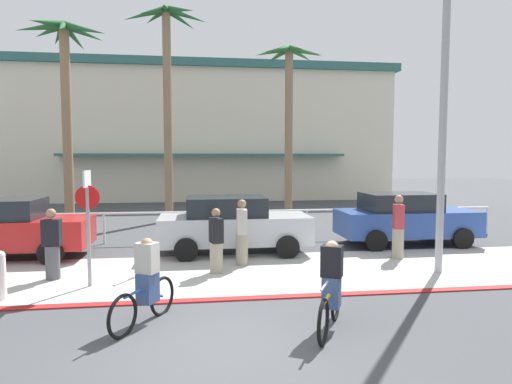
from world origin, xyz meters
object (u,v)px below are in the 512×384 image
Objects in this scene: palm_tree_1 at (66,71)px; pedestrian_0 at (52,247)px; palm_tree_2 at (167,64)px; car_silver_2 at (233,224)px; car_red_1 at (5,228)px; cyclist_blue_1 at (146,283)px; car_blue_3 at (405,218)px; pedestrian_1 at (242,235)px; stop_sign_bike_lane at (88,211)px; palm_tree_3 at (289,87)px; cyclist_yellow_0 at (331,288)px; pedestrian_2 at (398,229)px; bollard_0 at (1,275)px; streetlight_curb at (449,96)px; pedestrian_3 at (216,244)px.

palm_tree_1 is 9.00m from pedestrian_0.
palm_tree_2 is 2.13× the size of car_silver_2.
car_red_1 is 1.00× the size of car_silver_2.
cyclist_blue_1 is at bearing -51.17° from pedestrian_0.
car_silver_2 is 5.69m from car_blue_3.
car_silver_2 is at bearing 94.38° from pedestrian_1.
stop_sign_bike_lane is 0.58× the size of car_red_1.
stop_sign_bike_lane is 12.70m from palm_tree_3.
stop_sign_bike_lane is at bearing 146.52° from cyclist_yellow_0.
pedestrian_2 is at bearing -30.63° from palm_tree_1.
palm_tree_2 is 2.13× the size of car_blue_3.
palm_tree_3 is at bearing 70.30° from pedestrian_1.
pedestrian_2 is at bearing 14.12° from bollard_0.
streetlight_curb is at bearing -55.03° from palm_tree_2.
car_silver_2 is (2.25, -7.02, -6.04)m from palm_tree_2.
stop_sign_bike_lane is 0.58× the size of car_silver_2.
palm_tree_1 is 4.92× the size of cyclist_blue_1.
pedestrian_0 reaches higher than bollard_0.
car_blue_3 is (5.66, 0.56, 0.00)m from car_silver_2.
pedestrian_0 is 4.56m from pedestrian_1.
pedestrian_3 is at bearing -134.57° from pedestrian_1.
palm_tree_1 is at bearing 111.28° from cyclist_blue_1.
stop_sign_bike_lane is 8.64m from streetlight_curb.
stop_sign_bike_lane is 2.05m from bollard_0.
streetlight_curb is 6.08m from pedestrian_1.
cyclist_yellow_0 is 4.59m from pedestrian_1.
bollard_0 is (-1.53, -0.71, -1.16)m from stop_sign_bike_lane.
car_silver_2 is 4.72m from pedestrian_2.
pedestrian_0 is (-4.38, -2.29, -0.10)m from car_silver_2.
palm_tree_1 is at bearing 159.72° from car_blue_3.
streetlight_curb reaches higher than stop_sign_bike_lane.
palm_tree_2 is at bearing 107.80° from car_silver_2.
palm_tree_3 reaches higher than pedestrian_0.
pedestrian_0 is at bearing -129.12° from palm_tree_3.
bollard_0 is 0.62× the size of cyclist_blue_1.
stop_sign_bike_lane is at bearing -164.77° from pedestrian_3.
pedestrian_0 is (-9.22, 0.84, -3.51)m from streetlight_curb.
car_blue_3 is 5.92m from pedestrian_1.
pedestrian_1 is at bearing 45.43° from pedestrian_3.
streetlight_curb is at bearing 3.41° from bollard_0.
car_blue_3 is 2.73× the size of pedestrian_3.
stop_sign_bike_lane is at bearing -138.51° from car_silver_2.
pedestrian_3 is (-0.59, -2.24, -0.13)m from car_silver_2.
pedestrian_2 is (6.78, -8.36, -6.07)m from palm_tree_2.
cyclist_yellow_0 is 0.98× the size of pedestrian_0.
pedestrian_2 is (3.39, 4.66, 0.15)m from cyclist_yellow_0.
stop_sign_bike_lane is 9.31m from palm_tree_1.
bollard_0 is at bearing -165.88° from pedestrian_2.
streetlight_curb is 5.09m from car_blue_3.
pedestrian_1 is (2.04, 3.82, 0.12)m from cyclist_blue_1.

